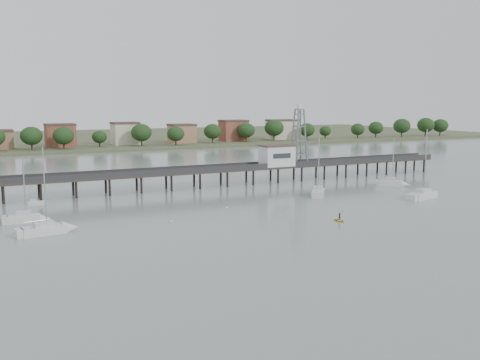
% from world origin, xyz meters
% --- Properties ---
extents(ground_plane, '(500.00, 500.00, 0.00)m').
position_xyz_m(ground_plane, '(0.00, 0.00, 0.00)').
color(ground_plane, gray).
rests_on(ground_plane, ground).
extents(pier, '(150.00, 5.00, 5.50)m').
position_xyz_m(pier, '(0.00, 60.00, 3.79)').
color(pier, '#2D2823').
rests_on(pier, ground).
extents(pier_building, '(8.40, 5.40, 5.30)m').
position_xyz_m(pier_building, '(25.00, 60.00, 6.67)').
color(pier_building, silver).
rests_on(pier_building, ground).
extents(lattice_tower, '(3.20, 3.20, 15.50)m').
position_xyz_m(lattice_tower, '(31.50, 60.00, 11.10)').
color(lattice_tower, slate).
rests_on(lattice_tower, ground).
extents(sailboat_b, '(7.06, 3.02, 11.44)m').
position_xyz_m(sailboat_b, '(-35.18, 38.05, 0.65)').
color(sailboat_b, silver).
rests_on(sailboat_b, ground).
extents(sailboat_e, '(6.58, 6.44, 11.89)m').
position_xyz_m(sailboat_e, '(46.91, 41.35, 0.65)').
color(sailboat_e, silver).
rests_on(sailboat_e, ground).
extents(sailboat_d, '(9.70, 4.66, 15.31)m').
position_xyz_m(sailboat_d, '(41.78, 26.14, 0.63)').
color(sailboat_d, silver).
rests_on(sailboat_d, ground).
extents(sailboat_c, '(6.79, 7.63, 13.15)m').
position_xyz_m(sailboat_c, '(23.32, 39.13, 0.64)').
color(sailboat_c, silver).
rests_on(sailboat_c, ground).
extents(sailboat_a, '(8.79, 3.78, 14.03)m').
position_xyz_m(sailboat_a, '(-32.71, 28.48, 0.64)').
color(sailboat_a, silver).
rests_on(sailboat_a, ground).
extents(white_tender, '(3.51, 2.33, 1.26)m').
position_xyz_m(white_tender, '(-32.55, 53.95, 0.39)').
color(white_tender, silver).
rests_on(white_tender, ground).
extents(yellow_dinghy, '(1.62, 0.48, 2.26)m').
position_xyz_m(yellow_dinghy, '(11.49, 15.83, 0.00)').
color(yellow_dinghy, yellow).
rests_on(yellow_dinghy, ground).
extents(dinghy_occupant, '(0.50, 1.27, 0.30)m').
position_xyz_m(dinghy_occupant, '(11.49, 15.83, 0.00)').
color(dinghy_occupant, black).
rests_on(dinghy_occupant, ground).
extents(mooring_buoys, '(65.67, 22.61, 0.39)m').
position_xyz_m(mooring_buoys, '(-0.99, 31.73, 0.08)').
color(mooring_buoys, beige).
rests_on(mooring_buoys, ground).
extents(far_shore, '(500.00, 170.00, 10.40)m').
position_xyz_m(far_shore, '(0.36, 239.58, 0.95)').
color(far_shore, '#475133').
rests_on(far_shore, ground).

